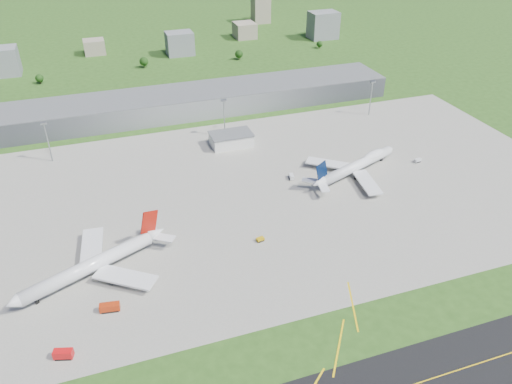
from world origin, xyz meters
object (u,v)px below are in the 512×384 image
object	(u,v)px
van_white_near	(292,177)
crash_tender	(63,354)
tug_yellow	(260,239)
van_white_far	(418,161)
airliner_red_twin	(95,264)
fire_truck	(110,308)
airliner_blue_quad	(357,165)

from	to	relation	value
van_white_near	crash_tender	bearing A→B (deg)	136.62
crash_tender	tug_yellow	size ratio (longest dim) A/B	1.85
tug_yellow	crash_tender	bearing A→B (deg)	-165.56
tug_yellow	van_white_far	bearing A→B (deg)	9.63
airliner_red_twin	crash_tender	distance (m)	45.53
airliner_red_twin	tug_yellow	xyz separation A→B (m)	(75.34, -1.31, -4.41)
fire_truck	van_white_far	distance (m)	200.37
airliner_red_twin	fire_truck	xyz separation A→B (m)	(3.55, -24.76, -3.61)
airliner_red_twin	van_white_near	distance (m)	121.92
tug_yellow	van_white_near	distance (m)	61.56
crash_tender	tug_yellow	distance (m)	98.89
airliner_blue_quad	fire_truck	distance (m)	161.55
airliner_red_twin	van_white_near	size ratio (longest dim) A/B	12.38
airliner_red_twin	fire_truck	bearing A→B (deg)	74.11
van_white_near	airliner_red_twin	bearing A→B (deg)	124.04
fire_truck	van_white_near	bearing A→B (deg)	42.55
airliner_blue_quad	tug_yellow	world-z (taller)	airliner_blue_quad
airliner_red_twin	fire_truck	size ratio (longest dim) A/B	8.41
airliner_red_twin	van_white_far	bearing A→B (deg)	168.19
airliner_red_twin	tug_yellow	size ratio (longest dim) A/B	17.29
tug_yellow	van_white_far	size ratio (longest dim) A/B	0.86
tug_yellow	van_white_near	world-z (taller)	van_white_near
airliner_red_twin	crash_tender	xyz separation A→B (m)	(-14.28, -43.08, -3.59)
crash_tender	tug_yellow	bearing A→B (deg)	41.46
crash_tender	van_white_near	xyz separation A→B (m)	(126.20, 91.29, -0.43)
crash_tender	tug_yellow	world-z (taller)	crash_tender
airliner_blue_quad	tug_yellow	size ratio (longest dim) A/B	17.07
crash_tender	van_white_far	xyz separation A→B (m)	(206.84, 84.87, -0.59)
airliner_blue_quad	van_white_near	distance (m)	39.36
van_white_near	airliner_blue_quad	bearing A→B (deg)	-88.28
fire_truck	airliner_blue_quad	bearing A→B (deg)	33.03
van_white_near	tug_yellow	bearing A→B (deg)	154.29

